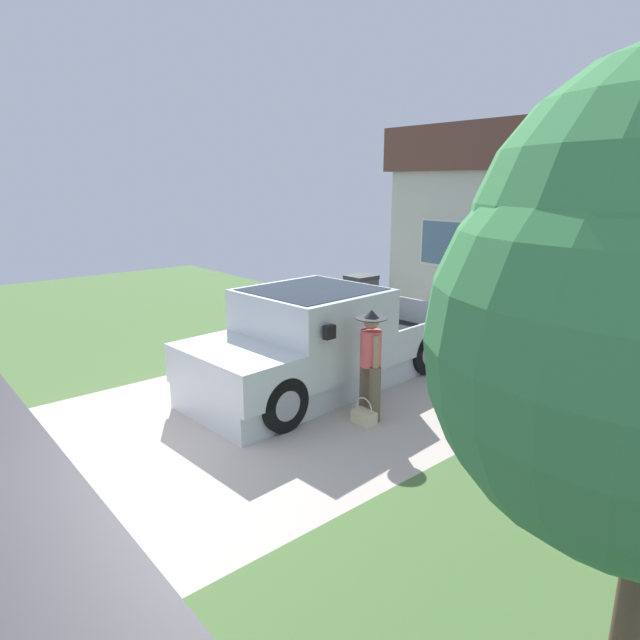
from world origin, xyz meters
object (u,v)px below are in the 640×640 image
Objects in this scene: person_with_hat at (371,359)px; wheeled_trash_bin at (361,296)px; pickup_truck at (318,343)px; handbag at (364,416)px.

person_with_hat reaches higher than wheeled_trash_bin.
handbag is (1.57, -0.47, -0.65)m from pickup_truck.
handbag is at bearing 139.24° from person_with_hat.
handbag is at bearing -44.23° from wheeled_trash_bin.
person_with_hat is (1.45, -0.22, 0.14)m from pickup_truck.
person_with_hat reaches higher than handbag.
person_with_hat is at bearing 117.73° from handbag.
person_with_hat is 0.83m from handbag.
pickup_truck is at bearing -53.50° from wheeled_trash_bin.
pickup_truck is 4.75m from wheeled_trash_bin.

